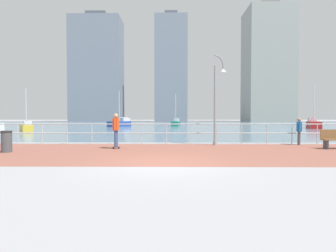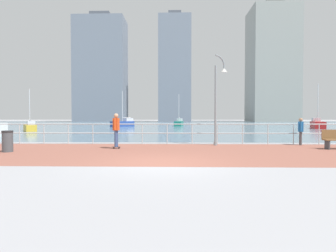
% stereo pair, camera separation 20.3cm
% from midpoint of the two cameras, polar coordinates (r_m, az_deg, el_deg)
% --- Properties ---
extents(ground, '(220.00, 220.00, 0.00)m').
position_cam_midpoint_polar(ground, '(49.27, 1.14, 0.04)').
color(ground, '#9E9EA3').
extents(brick_paving, '(28.00, 7.29, 0.01)m').
position_cam_midpoint_polar(brick_paving, '(12.32, -0.22, -5.25)').
color(brick_paving, '#935647').
rests_on(brick_paving, ground).
extents(harbor_water, '(180.00, 88.00, 0.00)m').
position_cam_midpoint_polar(harbor_water, '(60.89, 1.23, 0.38)').
color(harbor_water, slate).
rests_on(harbor_water, ground).
extents(waterfront_railing, '(25.25, 0.06, 1.15)m').
position_cam_midpoint_polar(waterfront_railing, '(15.89, 0.20, -0.81)').
color(waterfront_railing, '#B2BCC1').
rests_on(waterfront_railing, ground).
extents(lamppost, '(0.76, 0.53, 4.85)m').
position_cam_midpoint_polar(lamppost, '(15.58, 10.44, 6.07)').
color(lamppost, gray).
rests_on(lamppost, ground).
extents(skateboarder, '(0.41, 0.56, 1.69)m').
position_cam_midpoint_polar(skateboarder, '(13.79, -9.95, -0.31)').
color(skateboarder, black).
rests_on(skateboarder, ground).
extents(bystander, '(0.33, 0.55, 1.47)m').
position_cam_midpoint_polar(bystander, '(16.97, 25.40, -0.61)').
color(bystander, '#4C4C51').
rests_on(bystander, ground).
extents(trash_bin, '(0.46, 0.46, 0.93)m').
position_cam_midpoint_polar(trash_bin, '(14.10, -29.17, -2.69)').
color(trash_bin, '#474C51').
rests_on(trash_bin, ground).
extents(sailboat_red, '(3.44, 3.91, 5.62)m').
position_cam_midpoint_polar(sailboat_red, '(45.33, -8.86, 0.55)').
color(sailboat_red, '#284799').
rests_on(sailboat_red, ground).
extents(sailboat_white, '(2.51, 4.45, 5.97)m').
position_cam_midpoint_polar(sailboat_white, '(42.89, 27.93, 0.33)').
color(sailboat_white, '#B21E1E').
rests_on(sailboat_white, ground).
extents(sailboat_blue, '(1.69, 3.94, 5.36)m').
position_cam_midpoint_polar(sailboat_blue, '(48.02, 2.33, 0.61)').
color(sailboat_blue, '#197266').
rests_on(sailboat_blue, ground).
extents(sailboat_navy, '(2.63, 3.27, 4.57)m').
position_cam_midpoint_polar(sailboat_navy, '(33.88, -25.81, -0.20)').
color(sailboat_navy, gold).
rests_on(sailboat_navy, ground).
extents(tower_glass, '(14.87, 13.62, 39.75)m').
position_cam_midpoint_polar(tower_glass, '(103.86, 20.20, 11.41)').
color(tower_glass, '#939993').
rests_on(tower_glass, ground).
extents(tower_concrete, '(16.35, 10.44, 36.04)m').
position_cam_midpoint_polar(tower_concrete, '(99.11, -13.23, 10.86)').
color(tower_concrete, slate).
rests_on(tower_concrete, ground).
extents(tower_steel, '(10.36, 11.17, 35.87)m').
position_cam_midpoint_polar(tower_steel, '(95.64, 1.43, 11.19)').
color(tower_steel, slate).
rests_on(tower_steel, ground).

